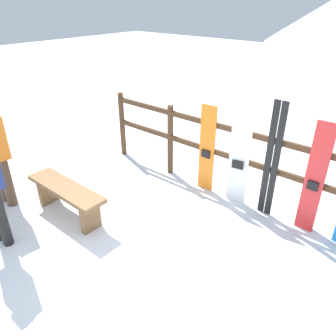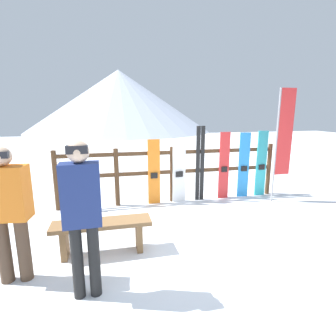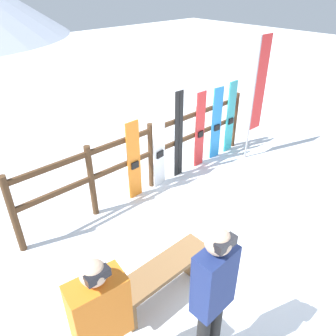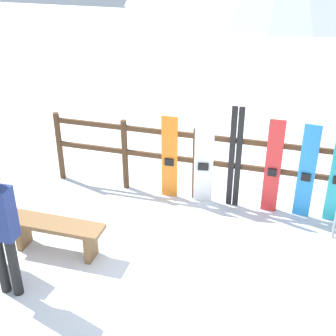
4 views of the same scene
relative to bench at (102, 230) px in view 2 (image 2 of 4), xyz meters
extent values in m
plane|color=white|center=(1.50, -0.20, -0.36)|extent=(40.00, 40.00, 0.00)
cone|color=#B2BCD1|center=(1.50, 23.94, 2.64)|extent=(18.00, 18.00, 6.00)
cylinder|color=#4C331E|center=(-0.92, 1.94, 0.26)|extent=(0.10, 0.10, 1.24)
cylinder|color=#4C331E|center=(0.29, 1.94, 0.26)|extent=(0.10, 0.10, 1.24)
cylinder|color=#4C331E|center=(1.50, 1.94, 0.26)|extent=(0.10, 0.10, 1.24)
cylinder|color=#4C331E|center=(2.71, 1.94, 0.26)|extent=(0.10, 0.10, 1.24)
cylinder|color=#4C331E|center=(3.92, 1.94, 0.26)|extent=(0.10, 0.10, 1.24)
cube|color=#4C331E|center=(1.50, 1.94, 0.33)|extent=(4.85, 0.05, 0.08)
cube|color=#4C331E|center=(1.50, 1.94, 0.76)|extent=(4.85, 0.05, 0.08)
cube|color=brown|center=(0.00, 0.00, 0.10)|extent=(1.37, 0.36, 0.06)
cube|color=brown|center=(-0.52, 0.00, -0.15)|extent=(0.08, 0.29, 0.42)
cube|color=brown|center=(0.52, 0.00, -0.15)|extent=(0.08, 0.29, 0.42)
cylinder|color=#4C3828|center=(-1.11, -0.40, 0.04)|extent=(0.15, 0.15, 0.79)
cylinder|color=#4C3828|center=(-0.90, -0.40, 0.04)|extent=(0.15, 0.15, 0.79)
cube|color=orange|center=(-1.01, -0.40, 0.74)|extent=(0.50, 0.32, 0.62)
sphere|color=#D8B293|center=(-1.01, -0.40, 1.16)|extent=(0.21, 0.21, 0.21)
cylinder|color=black|center=(-0.24, -0.88, 0.06)|extent=(0.12, 0.12, 0.84)
cylinder|color=black|center=(-0.07, -0.88, 0.06)|extent=(0.12, 0.12, 0.84)
cube|color=navy|center=(-0.16, -0.88, 0.81)|extent=(0.39, 0.22, 0.66)
sphere|color=#D8B293|center=(-0.16, -0.88, 1.25)|extent=(0.23, 0.23, 0.23)
cube|color=black|center=(-0.16, -0.94, 1.28)|extent=(0.20, 0.08, 0.08)
cube|color=orange|center=(1.08, 1.89, 0.35)|extent=(0.27, 0.03, 1.42)
cube|color=black|center=(1.08, 1.86, 0.28)|extent=(0.15, 0.03, 0.12)
cube|color=white|center=(1.65, 1.89, 0.35)|extent=(0.30, 0.07, 1.42)
cube|color=black|center=(1.65, 1.86, 0.28)|extent=(0.17, 0.06, 0.12)
cube|color=black|center=(2.08, 1.89, 0.49)|extent=(0.09, 0.02, 1.69)
cube|color=black|center=(2.19, 1.89, 0.49)|extent=(0.09, 0.02, 1.69)
cube|color=red|center=(2.72, 1.89, 0.42)|extent=(0.24, 0.02, 1.55)
cube|color=black|center=(2.72, 1.86, 0.34)|extent=(0.13, 0.03, 0.12)
cube|color=#288CE0|center=(3.22, 1.89, 0.41)|extent=(0.25, 0.05, 1.53)
cube|color=black|center=(3.22, 1.86, 0.33)|extent=(0.14, 0.04, 0.12)
cube|color=#2DBFCC|center=(3.67, 1.89, 0.42)|extent=(0.27, 0.04, 1.56)
cube|color=black|center=(3.67, 1.86, 0.34)|extent=(0.15, 0.04, 0.12)
cylinder|color=#99999E|center=(3.69, 1.41, 0.88)|extent=(0.04, 0.04, 2.48)
cube|color=red|center=(3.89, 1.41, 1.19)|extent=(0.36, 0.01, 1.86)
camera|label=1|loc=(3.61, -2.05, 2.49)|focal=35.00mm
camera|label=2|loc=(0.13, -3.55, 1.64)|focal=28.00mm
camera|label=3|loc=(-1.74, -2.00, 3.06)|focal=35.00mm
camera|label=4|loc=(2.93, -4.60, 3.72)|focal=50.00mm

